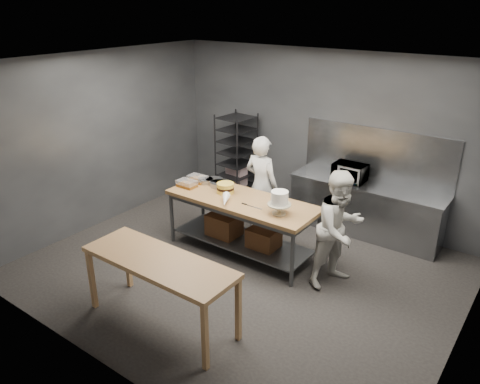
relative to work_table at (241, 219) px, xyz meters
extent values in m
plane|color=black|center=(0.32, -0.44, -0.57)|extent=(6.00, 6.00, 0.00)
cube|color=#4C4F54|center=(0.32, 2.06, 0.93)|extent=(6.00, 0.04, 3.00)
cube|color=brown|center=(0.01, 0.00, 0.32)|extent=(2.40, 0.90, 0.06)
cube|color=#47494C|center=(0.01, 0.00, -0.37)|extent=(2.25, 0.75, 0.03)
cylinder|color=#47494C|center=(-1.13, -0.39, -0.14)|extent=(0.06, 0.06, 0.86)
cylinder|color=#47494C|center=(-1.13, 0.39, -0.14)|extent=(0.06, 0.06, 0.86)
cylinder|color=#47494C|center=(1.15, -0.39, -0.14)|extent=(0.06, 0.06, 0.86)
cylinder|color=#47494C|center=(1.15, 0.39, -0.14)|extent=(0.06, 0.06, 0.86)
cube|color=brown|center=(-0.33, -0.02, -0.18)|extent=(0.50, 0.40, 0.35)
cube|color=brown|center=(0.41, 0.02, -0.21)|extent=(0.45, 0.38, 0.30)
cube|color=#9D6E41|center=(0.25, -2.02, 0.30)|extent=(2.00, 0.70, 0.06)
cube|color=#9D6E41|center=(-0.70, -2.32, -0.15)|extent=(0.06, 0.06, 0.84)
cube|color=#9D6E41|center=(-0.70, -1.72, -0.15)|extent=(0.06, 0.06, 0.84)
cube|color=#9D6E41|center=(1.20, -2.32, -0.15)|extent=(0.06, 0.06, 0.84)
cube|color=#9D6E41|center=(1.20, -1.72, -0.15)|extent=(0.06, 0.06, 0.84)
cube|color=slate|center=(1.32, 1.74, 0.31)|extent=(2.60, 0.60, 0.04)
cube|color=slate|center=(1.32, 1.74, -0.14)|extent=(2.56, 0.56, 0.86)
cube|color=slate|center=(1.32, 2.04, 0.78)|extent=(2.60, 0.02, 0.90)
cube|color=black|center=(-1.33, 1.66, 0.30)|extent=(0.65, 0.69, 1.75)
cube|color=silver|center=(-1.33, 1.66, -0.03)|extent=(0.40, 0.27, 0.45)
imported|color=white|center=(-0.15, 0.78, 0.28)|extent=(0.64, 0.43, 1.71)
imported|color=silver|center=(1.60, 0.10, 0.27)|extent=(0.89, 0.99, 1.68)
imported|color=black|center=(1.00, 1.74, 0.48)|extent=(0.54, 0.37, 0.30)
cylinder|color=#BAB295|center=(0.76, -0.13, 0.36)|extent=(0.20, 0.20, 0.02)
cylinder|color=#BAB295|center=(0.76, -0.13, 0.43)|extent=(0.06, 0.06, 0.12)
cylinder|color=#BAB295|center=(0.76, -0.13, 0.50)|extent=(0.34, 0.34, 0.02)
cylinder|color=white|center=(0.76, -0.13, 0.60)|extent=(0.25, 0.25, 0.19)
cylinder|color=#E9C24A|center=(-0.35, 0.05, 0.38)|extent=(0.27, 0.27, 0.06)
cylinder|color=black|center=(-0.35, 0.05, 0.43)|extent=(0.27, 0.27, 0.04)
cylinder|color=#E9C24A|center=(-0.35, 0.05, 0.48)|extent=(0.27, 0.27, 0.06)
cylinder|color=gray|center=(-0.75, 0.27, 0.39)|extent=(0.29, 0.29, 0.07)
cylinder|color=gray|center=(-0.56, 0.25, 0.39)|extent=(0.26, 0.26, 0.07)
cylinder|color=gray|center=(-0.87, 0.19, 0.39)|extent=(0.25, 0.25, 0.07)
cylinder|color=gray|center=(-0.60, 0.20, 0.39)|extent=(0.29, 0.29, 0.07)
cone|color=white|center=(-0.08, -0.30, 0.41)|extent=(0.31, 0.39, 0.12)
cube|color=slate|center=(0.34, -0.15, 0.35)|extent=(0.28, 0.02, 0.00)
cube|color=black|center=(0.16, -0.15, 0.36)|extent=(0.09, 0.02, 0.02)
cube|color=brown|center=(-1.01, -0.12, 0.37)|extent=(0.30, 0.20, 0.05)
cube|color=silver|center=(-1.01, -0.12, 0.43)|extent=(0.31, 0.21, 0.06)
cube|color=brown|center=(-1.01, 0.15, 0.37)|extent=(0.30, 0.20, 0.05)
cube|color=silver|center=(-1.01, 0.15, 0.43)|extent=(0.31, 0.21, 0.06)
camera|label=1|loc=(3.87, -5.34, 3.18)|focal=35.00mm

